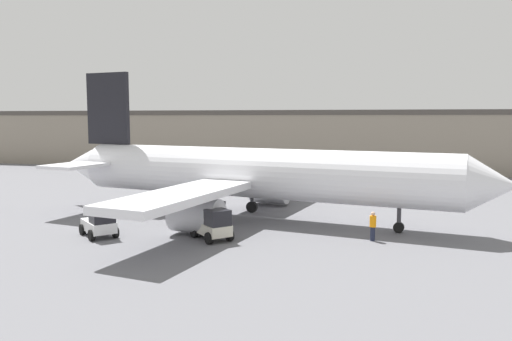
% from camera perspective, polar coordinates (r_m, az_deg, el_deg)
% --- Properties ---
extents(ground_plane, '(400.00, 400.00, 0.00)m').
position_cam_1_polar(ground_plane, '(37.80, -0.00, -5.62)').
color(ground_plane, slate).
extents(terminal_building, '(98.15, 10.38, 8.70)m').
position_cam_1_polar(terminal_building, '(77.15, 0.37, 3.64)').
color(terminal_building, gray).
rests_on(terminal_building, ground_plane).
extents(airplane, '(36.26, 28.88, 11.42)m').
position_cam_1_polar(airplane, '(37.64, -1.30, -0.38)').
color(airplane, white).
rests_on(airplane, ground_plane).
extents(ground_crew_worker, '(0.40, 0.40, 1.84)m').
position_cam_1_polar(ground_crew_worker, '(32.06, 13.21, -6.12)').
color(ground_crew_worker, '#1E2338').
rests_on(ground_crew_worker, ground_plane).
extents(baggage_tug, '(3.22, 3.12, 2.01)m').
position_cam_1_polar(baggage_tug, '(33.73, -17.43, -5.73)').
color(baggage_tug, silver).
rests_on(baggage_tug, ground_plane).
extents(belt_loader_truck, '(3.20, 3.13, 2.02)m').
position_cam_1_polar(belt_loader_truck, '(31.56, -4.91, -6.20)').
color(belt_loader_truck, beige).
rests_on(belt_loader_truck, ground_plane).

